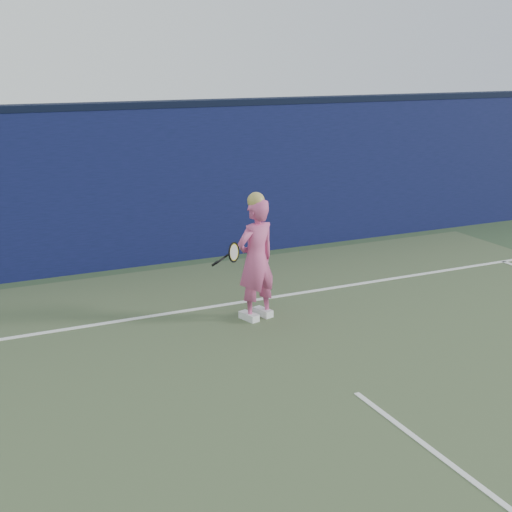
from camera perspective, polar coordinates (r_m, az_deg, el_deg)
ground at (r=6.67m, az=12.83°, el=-14.22°), size 80.00×80.00×0.00m
backstop_wall at (r=11.76m, az=-6.49°, el=5.67°), size 24.00×0.40×2.50m
wall_cap at (r=11.61m, az=-6.69°, el=12.00°), size 24.00×0.42×0.10m
player at (r=9.04m, az=-0.00°, el=-0.25°), size 0.66×0.52×1.66m
racket at (r=9.36m, az=-1.90°, el=0.23°), size 0.49×0.24×0.28m
court_lines at (r=6.45m, az=14.68°, el=-15.36°), size 11.00×12.04×0.01m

